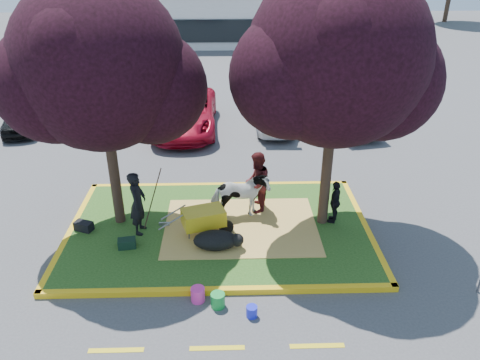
{
  "coord_description": "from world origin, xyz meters",
  "views": [
    {
      "loc": [
        0.26,
        -10.95,
        7.23
      ],
      "look_at": [
        0.59,
        0.5,
        1.34
      ],
      "focal_mm": 35.0,
      "sensor_mm": 36.0,
      "label": 1
    }
  ],
  "objects_px": {
    "car_black": "(21,116)",
    "cow": "(240,196)",
    "handler": "(138,203)",
    "bucket_green": "(218,300)",
    "calf": "(216,240)",
    "bucket_blue": "(252,311)",
    "wheelbarrow": "(204,218)",
    "car_silver": "(118,108)",
    "bucket_pink": "(198,294)"
  },
  "relations": [
    {
      "from": "car_black",
      "to": "cow",
      "type": "bearing_deg",
      "value": -54.54
    },
    {
      "from": "handler",
      "to": "bucket_green",
      "type": "xyz_separation_m",
      "value": [
        2.14,
        -2.84,
        -0.87
      ]
    },
    {
      "from": "calf",
      "to": "bucket_blue",
      "type": "bearing_deg",
      "value": -89.65
    },
    {
      "from": "cow",
      "to": "wheelbarrow",
      "type": "height_order",
      "value": "cow"
    },
    {
      "from": "cow",
      "to": "handler",
      "type": "height_order",
      "value": "handler"
    },
    {
      "from": "calf",
      "to": "car_silver",
      "type": "height_order",
      "value": "car_silver"
    },
    {
      "from": "wheelbarrow",
      "to": "bucket_pink",
      "type": "bearing_deg",
      "value": -109.15
    },
    {
      "from": "car_black",
      "to": "car_silver",
      "type": "xyz_separation_m",
      "value": [
        3.89,
        0.89,
        0.01
      ]
    },
    {
      "from": "bucket_blue",
      "to": "car_silver",
      "type": "distance_m",
      "value": 13.43
    },
    {
      "from": "bucket_green",
      "to": "bucket_pink",
      "type": "distance_m",
      "value": 0.49
    },
    {
      "from": "bucket_blue",
      "to": "wheelbarrow",
      "type": "bearing_deg",
      "value": 110.61
    },
    {
      "from": "wheelbarrow",
      "to": "car_silver",
      "type": "xyz_separation_m",
      "value": [
        -4.17,
        9.35,
        -0.06
      ]
    },
    {
      "from": "bucket_green",
      "to": "bucket_pink",
      "type": "relative_size",
      "value": 1.0
    },
    {
      "from": "calf",
      "to": "car_silver",
      "type": "bearing_deg",
      "value": 95.11
    },
    {
      "from": "bucket_blue",
      "to": "car_black",
      "type": "height_order",
      "value": "car_black"
    },
    {
      "from": "bucket_green",
      "to": "bucket_blue",
      "type": "distance_m",
      "value": 0.8
    },
    {
      "from": "cow",
      "to": "car_silver",
      "type": "distance_m",
      "value": 9.95
    },
    {
      "from": "cow",
      "to": "bucket_blue",
      "type": "height_order",
      "value": "cow"
    },
    {
      "from": "wheelbarrow",
      "to": "calf",
      "type": "bearing_deg",
      "value": -83.0
    },
    {
      "from": "calf",
      "to": "bucket_blue",
      "type": "xyz_separation_m",
      "value": [
        0.81,
        -2.31,
        -0.27
      ]
    },
    {
      "from": "calf",
      "to": "car_black",
      "type": "xyz_separation_m",
      "value": [
        -8.37,
        9.13,
        0.2
      ]
    },
    {
      "from": "cow",
      "to": "car_black",
      "type": "bearing_deg",
      "value": 40.98
    },
    {
      "from": "calf",
      "to": "wheelbarrow",
      "type": "xyz_separation_m",
      "value": [
        -0.31,
        0.67,
        0.27
      ]
    },
    {
      "from": "cow",
      "to": "wheelbarrow",
      "type": "distance_m",
      "value": 1.3
    },
    {
      "from": "cow",
      "to": "wheelbarrow",
      "type": "xyz_separation_m",
      "value": [
        -0.98,
        -0.84,
        -0.17
      ]
    },
    {
      "from": "bucket_blue",
      "to": "car_silver",
      "type": "height_order",
      "value": "car_silver"
    },
    {
      "from": "car_black",
      "to": "car_silver",
      "type": "bearing_deg",
      "value": -1.55
    },
    {
      "from": "bucket_pink",
      "to": "bucket_green",
      "type": "bearing_deg",
      "value": -23.78
    },
    {
      "from": "wheelbarrow",
      "to": "cow",
      "type": "bearing_deg",
      "value": 22.84
    },
    {
      "from": "car_black",
      "to": "car_silver",
      "type": "height_order",
      "value": "car_silver"
    },
    {
      "from": "wheelbarrow",
      "to": "handler",
      "type": "bearing_deg",
      "value": 156.17
    },
    {
      "from": "cow",
      "to": "handler",
      "type": "xyz_separation_m",
      "value": [
        -2.72,
        -0.65,
        0.21
      ]
    },
    {
      "from": "car_silver",
      "to": "cow",
      "type": "bearing_deg",
      "value": 144.49
    },
    {
      "from": "bucket_blue",
      "to": "cow",
      "type": "bearing_deg",
      "value": 92.2
    },
    {
      "from": "calf",
      "to": "handler",
      "type": "relative_size",
      "value": 0.64
    },
    {
      "from": "car_black",
      "to": "bucket_pink",
      "type": "bearing_deg",
      "value": -68.15
    },
    {
      "from": "wheelbarrow",
      "to": "bucket_green",
      "type": "bearing_deg",
      "value": -99.42
    },
    {
      "from": "car_black",
      "to": "bucket_blue",
      "type": "bearing_deg",
      "value": -65.65
    },
    {
      "from": "wheelbarrow",
      "to": "car_black",
      "type": "bearing_deg",
      "value": 115.83
    },
    {
      "from": "bucket_pink",
      "to": "car_silver",
      "type": "distance_m",
      "value": 12.51
    },
    {
      "from": "bucket_pink",
      "to": "car_silver",
      "type": "bearing_deg",
      "value": 109.23
    },
    {
      "from": "cow",
      "to": "handler",
      "type": "distance_m",
      "value": 2.81
    },
    {
      "from": "bucket_blue",
      "to": "car_black",
      "type": "distance_m",
      "value": 14.68
    },
    {
      "from": "bucket_pink",
      "to": "bucket_blue",
      "type": "height_order",
      "value": "bucket_pink"
    },
    {
      "from": "bucket_blue",
      "to": "bucket_pink",
      "type": "bearing_deg",
      "value": 155.88
    },
    {
      "from": "cow",
      "to": "car_black",
      "type": "xyz_separation_m",
      "value": [
        -9.04,
        7.62,
        -0.24
      ]
    },
    {
      "from": "calf",
      "to": "handler",
      "type": "xyz_separation_m",
      "value": [
        -2.06,
        0.85,
        0.64
      ]
    },
    {
      "from": "cow",
      "to": "bucket_pink",
      "type": "bearing_deg",
      "value": 153.68
    },
    {
      "from": "cow",
      "to": "bucket_pink",
      "type": "distance_m",
      "value": 3.51
    },
    {
      "from": "car_silver",
      "to": "handler",
      "type": "bearing_deg",
      "value": 128.14
    }
  ]
}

